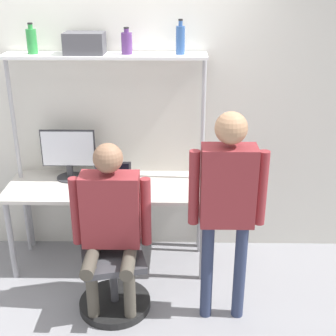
# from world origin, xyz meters

# --- Properties ---
(ground_plane) EXTENTS (12.00, 12.00, 0.00)m
(ground_plane) POSITION_xyz_m (0.00, 0.00, 0.00)
(ground_plane) COLOR gray
(wall_back) EXTENTS (8.00, 0.06, 2.70)m
(wall_back) POSITION_xyz_m (0.00, 0.69, 1.35)
(wall_back) COLOR silver
(wall_back) RESTS_ON ground_plane
(desk) EXTENTS (1.74, 0.64, 0.76)m
(desk) POSITION_xyz_m (0.00, 0.34, 0.68)
(desk) COLOR beige
(desk) RESTS_ON ground_plane
(shelf_unit) EXTENTS (1.65, 0.29, 1.85)m
(shelf_unit) POSITION_xyz_m (0.00, 0.50, 1.57)
(shelf_unit) COLOR white
(shelf_unit) RESTS_ON ground_plane
(monitor) EXTENTS (0.47, 0.24, 0.45)m
(monitor) POSITION_xyz_m (-0.36, 0.49, 1.00)
(monitor) COLOR #333338
(monitor) RESTS_ON desk
(laptop) EXTENTS (0.30, 0.24, 0.24)m
(laptop) POSITION_xyz_m (0.05, 0.22, 0.83)
(laptop) COLOR #333338
(laptop) RESTS_ON desk
(cell_phone) EXTENTS (0.07, 0.15, 0.01)m
(cell_phone) POSITION_xyz_m (0.33, 0.23, 0.77)
(cell_phone) COLOR #264C8C
(cell_phone) RESTS_ON desk
(office_chair) EXTENTS (0.56, 0.56, 0.93)m
(office_chair) POSITION_xyz_m (0.09, -0.26, 0.29)
(office_chair) COLOR black
(office_chair) RESTS_ON ground_plane
(person_seated) EXTENTS (0.59, 0.47, 1.36)m
(person_seated) POSITION_xyz_m (0.10, -0.31, 0.81)
(person_seated) COLOR #4C473D
(person_seated) RESTS_ON ground_plane
(person_standing) EXTENTS (0.54, 0.22, 1.62)m
(person_standing) POSITION_xyz_m (0.94, -0.38, 1.03)
(person_standing) COLOR #2D3856
(person_standing) RESTS_ON ground_plane
(bottle_purple) EXTENTS (0.09, 0.09, 0.21)m
(bottle_purple) POSITION_xyz_m (0.18, 0.50, 1.94)
(bottle_purple) COLOR #593372
(bottle_purple) RESTS_ON shelf_unit
(bottle_green) EXTENTS (0.08, 0.08, 0.24)m
(bottle_green) POSITION_xyz_m (-0.57, 0.50, 1.95)
(bottle_green) COLOR #2D8C3F
(bottle_green) RESTS_ON shelf_unit
(bottle_blue) EXTENTS (0.07, 0.07, 0.27)m
(bottle_blue) POSITION_xyz_m (0.61, 0.50, 1.96)
(bottle_blue) COLOR #335999
(bottle_blue) RESTS_ON shelf_unit
(storage_box) EXTENTS (0.32, 0.23, 0.17)m
(storage_box) POSITION_xyz_m (-0.15, 0.50, 1.93)
(storage_box) COLOR #4C4C51
(storage_box) RESTS_ON shelf_unit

